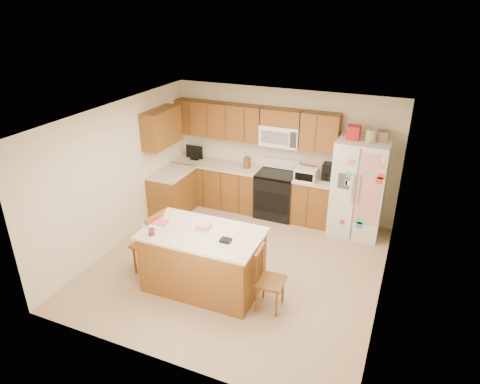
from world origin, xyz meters
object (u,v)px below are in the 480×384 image
at_px(windsor_chair_left, 150,244).
at_px(windsor_chair_right, 269,281).
at_px(island, 203,260).
at_px(stove, 277,194).
at_px(refrigerator, 359,187).
at_px(windsor_chair_back, 219,239).

bearing_deg(windsor_chair_left, windsor_chair_right, -2.58).
xyz_separation_m(island, windsor_chair_right, (1.06, -0.04, -0.04)).
bearing_deg(windsor_chair_right, stove, 106.36).
bearing_deg(stove, refrigerator, -2.30).
relative_size(island, windsor_chair_right, 1.91).
height_order(stove, windsor_chair_back, stove).
xyz_separation_m(stove, windsor_chair_left, (-1.22, -2.64, 0.03)).
bearing_deg(windsor_chair_left, island, -2.77).
bearing_deg(stove, windsor_chair_left, -114.79).
height_order(stove, island, stove).
distance_m(stove, windsor_chair_left, 2.90).
height_order(stove, windsor_chair_left, stove).
height_order(refrigerator, windsor_chair_back, refrigerator).
xyz_separation_m(refrigerator, island, (-1.83, -2.62, -0.44)).
xyz_separation_m(stove, windsor_chair_back, (-0.35, -1.94, -0.06)).
relative_size(windsor_chair_left, windsor_chair_right, 1.13).
distance_m(refrigerator, windsor_chair_left, 3.82).
distance_m(stove, refrigerator, 1.63).
bearing_deg(windsor_chair_left, refrigerator, 42.71).
height_order(island, windsor_chair_right, island).
xyz_separation_m(refrigerator, windsor_chair_back, (-1.92, -1.88, -0.50)).
distance_m(windsor_chair_left, windsor_chair_right, 2.02).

